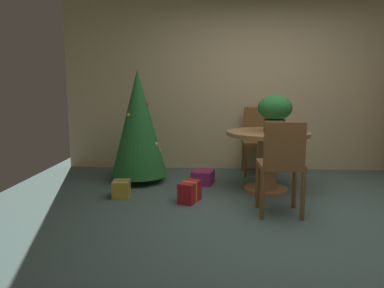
{
  "coord_description": "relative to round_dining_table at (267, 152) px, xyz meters",
  "views": [
    {
      "loc": [
        -0.75,
        -3.32,
        1.26
      ],
      "look_at": [
        -0.95,
        0.55,
        0.64
      ],
      "focal_mm": 32.92,
      "sensor_mm": 36.0,
      "label": 1
    }
  ],
  "objects": [
    {
      "name": "round_dining_table",
      "position": [
        0.0,
        0.0,
        0.0
      ],
      "size": [
        0.99,
        0.99,
        0.74
      ],
      "color": "#B27F4C",
      "rests_on": "ground_plane"
    },
    {
      "name": "ground_plane",
      "position": [
        0.05,
        -0.94,
        -0.49
      ],
      "size": [
        6.6,
        6.6,
        0.0
      ],
      "primitive_type": "plane",
      "color": "#4C6660"
    },
    {
      "name": "wooden_chair_far",
      "position": [
        0.0,
        0.94,
        0.05
      ],
      "size": [
        0.42,
        0.44,
        0.98
      ],
      "color": "brown",
      "rests_on": "ground_plane"
    },
    {
      "name": "holiday_tree",
      "position": [
        -1.65,
        0.36,
        0.3
      ],
      "size": [
        0.75,
        0.75,
        1.51
      ],
      "color": "brown",
      "rests_on": "ground_plane"
    },
    {
      "name": "wooden_chair_near",
      "position": [
        0.0,
        -0.87,
        0.05
      ],
      "size": [
        0.43,
        0.39,
        0.95
      ],
      "color": "brown",
      "rests_on": "ground_plane"
    },
    {
      "name": "back_wall_panel",
      "position": [
        0.05,
        1.26,
        0.81
      ],
      "size": [
        6.0,
        0.1,
        2.6
      ],
      "primitive_type": "cube",
      "color": "beige",
      "rests_on": "ground_plane"
    },
    {
      "name": "gift_box_gold",
      "position": [
        -1.73,
        -0.35,
        -0.4
      ],
      "size": [
        0.21,
        0.23,
        0.2
      ],
      "color": "gold",
      "rests_on": "ground_plane"
    },
    {
      "name": "gift_box_red",
      "position": [
        -0.92,
        -0.47,
        -0.38
      ],
      "size": [
        0.27,
        0.33,
        0.23
      ],
      "color": "red",
      "rests_on": "ground_plane"
    },
    {
      "name": "flower_vase",
      "position": [
        0.07,
        -0.05,
        0.5
      ],
      "size": [
        0.41,
        0.41,
        0.44
      ],
      "color": "#665B51",
      "rests_on": "round_dining_table"
    },
    {
      "name": "gift_box_purple",
      "position": [
        -0.79,
        0.28,
        -0.4
      ],
      "size": [
        0.32,
        0.34,
        0.18
      ],
      "color": "#9E287A",
      "rests_on": "ground_plane"
    }
  ]
}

